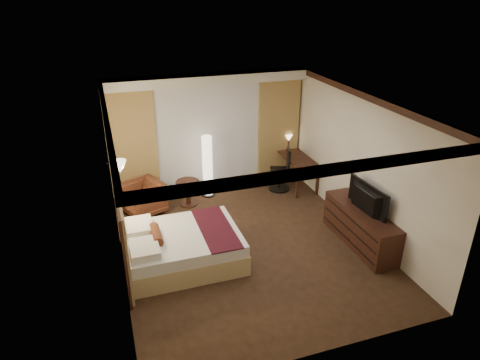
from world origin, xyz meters
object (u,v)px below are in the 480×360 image
object	(u,v)px
office_chair	(280,169)
television	(363,195)
bed	(184,247)
armchair	(143,197)
desk	(296,171)
side_table	(188,193)
floor_lamp	(208,166)
dresser	(360,227)

from	to	relation	value
office_chair	television	distance (m)	2.70
bed	armchair	size ratio (longest dim) A/B	2.50
bed	desk	bearing A→B (deg)	34.63
side_table	television	bearing A→B (deg)	-43.44
bed	armchair	xyz separation A→B (m)	(-0.46, 1.98, 0.10)
armchair	television	xyz separation A→B (m)	(3.65, -2.46, 0.63)
office_chair	television	world-z (taller)	television
desk	office_chair	distance (m)	0.47
side_table	office_chair	size ratio (longest dim) A/B	0.55
floor_lamp	television	world-z (taller)	floor_lamp
television	side_table	bearing A→B (deg)	43.66
side_table	dresser	size ratio (longest dim) A/B	0.31
dresser	desk	bearing A→B (deg)	91.08
armchair	office_chair	world-z (taller)	office_chair
bed	dresser	bearing A→B (deg)	-8.37
desk	dresser	world-z (taller)	desk
bed	television	size ratio (longest dim) A/B	1.83
floor_lamp	desk	xyz separation A→B (m)	(2.12, -0.18, -0.35)
armchair	desk	size ratio (longest dim) A/B	0.60
office_chair	television	bearing A→B (deg)	-61.11
office_chair	bed	bearing A→B (deg)	-123.12
dresser	television	world-z (taller)	television
armchair	office_chair	bearing A→B (deg)	69.73
dresser	floor_lamp	bearing A→B (deg)	127.32
bed	television	distance (m)	3.31
armchair	dresser	size ratio (longest dim) A/B	0.43
bed	floor_lamp	bearing A→B (deg)	66.01
dresser	television	xyz separation A→B (m)	(-0.03, 0.00, 0.66)
side_table	floor_lamp	size ratio (longest dim) A/B	0.39
floor_lamp	television	bearing A→B (deg)	-53.07
desk	armchair	bearing A→B (deg)	-176.77
armchair	desk	world-z (taller)	armchair
floor_lamp	desk	world-z (taller)	floor_lamp
side_table	bed	bearing A→B (deg)	-104.24
side_table	floor_lamp	distance (m)	0.76
floor_lamp	office_chair	xyz separation A→B (m)	(1.67, -0.23, -0.20)
bed	floor_lamp	size ratio (longest dim) A/B	1.35
floor_lamp	dresser	world-z (taller)	floor_lamp
armchair	desk	xyz separation A→B (m)	(3.63, 0.20, -0.01)
desk	television	world-z (taller)	television
floor_lamp	armchair	bearing A→B (deg)	-165.75
bed	floor_lamp	world-z (taller)	floor_lamp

